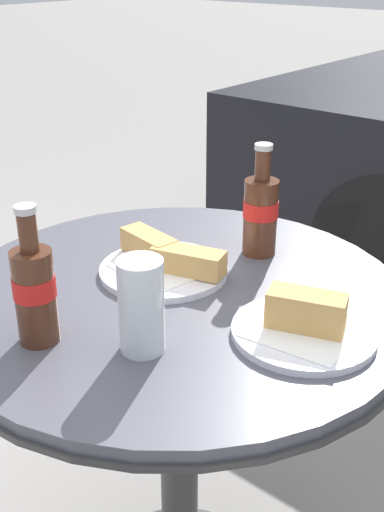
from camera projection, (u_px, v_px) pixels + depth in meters
bistro_table at (178, 366)px, 1.17m from camera, size 0.80×0.80×0.74m
cola_bottle_left at (261, 212)px, 1.20m from camera, size 0.07×0.07×0.21m
cola_bottle_right at (35, 290)px, 0.92m from camera, size 0.06×0.06×0.21m
drinking_glass at (141, 310)px, 0.91m from camera, size 0.07×0.07×0.14m
lunch_plate_near at (166, 263)px, 1.15m from camera, size 0.23×0.23×0.06m
lunch_plate_far at (304, 324)px, 0.96m from camera, size 0.22×0.22×0.07m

